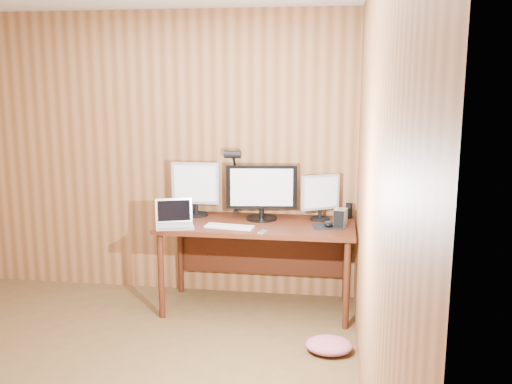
% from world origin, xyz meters
% --- Properties ---
extents(room_shell, '(4.00, 4.00, 4.00)m').
position_xyz_m(room_shell, '(0.00, 0.00, 1.25)').
color(room_shell, brown).
rests_on(room_shell, ground).
extents(desk, '(1.60, 0.70, 0.75)m').
position_xyz_m(desk, '(0.93, 1.70, 0.63)').
color(desk, '#431B0E').
rests_on(desk, floor).
extents(monitor_center, '(0.59, 0.26, 0.46)m').
position_xyz_m(monitor_center, '(0.95, 1.76, 0.99)').
color(monitor_center, black).
rests_on(monitor_center, desk).
extents(monitor_left, '(0.41, 0.20, 0.47)m').
position_xyz_m(monitor_left, '(0.37, 1.81, 1.00)').
color(monitor_left, black).
rests_on(monitor_left, desk).
extents(monitor_right, '(0.31, 0.19, 0.39)m').
position_xyz_m(monitor_right, '(1.44, 1.80, 0.96)').
color(monitor_right, black).
rests_on(monitor_right, desk).
extents(laptop, '(0.35, 0.31, 0.21)m').
position_xyz_m(laptop, '(0.28, 1.44, 0.80)').
color(laptop, silver).
rests_on(laptop, desk).
extents(keyboard, '(0.40, 0.17, 0.02)m').
position_xyz_m(keyboard, '(0.74, 1.45, 0.76)').
color(keyboard, white).
rests_on(keyboard, desk).
extents(mousepad, '(0.27, 0.24, 0.00)m').
position_xyz_m(mousepad, '(1.52, 1.59, 0.75)').
color(mousepad, black).
rests_on(mousepad, desk).
extents(mouse, '(0.12, 0.14, 0.04)m').
position_xyz_m(mouse, '(1.52, 1.59, 0.77)').
color(mouse, black).
rests_on(mouse, mousepad).
extents(hard_drive, '(0.12, 0.15, 0.14)m').
position_xyz_m(hard_drive, '(1.61, 1.62, 0.82)').
color(hard_drive, silver).
rests_on(hard_drive, desk).
extents(phone, '(0.06, 0.10, 0.01)m').
position_xyz_m(phone, '(1.01, 1.33, 0.76)').
color(phone, silver).
rests_on(phone, desk).
extents(speaker, '(0.05, 0.05, 0.13)m').
position_xyz_m(speaker, '(1.68, 1.90, 0.82)').
color(speaker, black).
rests_on(speaker, desk).
extents(desk_lamp, '(0.14, 0.20, 0.61)m').
position_xyz_m(desk_lamp, '(0.70, 1.86, 1.13)').
color(desk_lamp, black).
rests_on(desk_lamp, desk).
extents(fabric_pile, '(0.40, 0.36, 0.11)m').
position_xyz_m(fabric_pile, '(1.55, 0.92, 0.05)').
color(fabric_pile, '#BA5A72').
rests_on(fabric_pile, floor).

